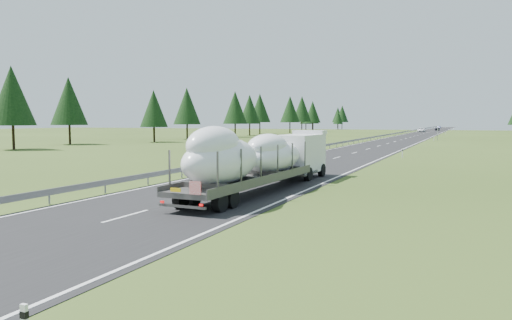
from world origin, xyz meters
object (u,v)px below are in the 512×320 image
at_px(distant_car_blue, 439,127).
at_px(distant_car_dark, 437,129).
at_px(distant_van, 422,130).
at_px(highway_sign, 438,132).
at_px(boat_truck, 262,157).

bearing_deg(distant_car_blue, distant_car_dark, -91.50).
bearing_deg(distant_van, distant_car_blue, 87.57).
bearing_deg(distant_van, highway_sign, -83.99).
bearing_deg(distant_car_dark, boat_truck, -83.83).
bearing_deg(highway_sign, distant_van, 97.08).
distance_m(distant_car_dark, distant_car_blue, 46.97).
bearing_deg(highway_sign, distant_car_blue, 93.02).
relative_size(boat_truck, distant_car_dark, 4.65).
xyz_separation_m(highway_sign, distant_car_blue, (-8.15, 154.59, -1.14)).
height_order(highway_sign, distant_car_blue, highway_sign).
xyz_separation_m(highway_sign, boat_truck, (-4.87, -79.74, 0.17)).
xyz_separation_m(boat_truck, distant_car_blue, (-3.28, 234.33, -1.31)).
bearing_deg(distant_car_dark, distant_car_blue, 98.07).
relative_size(highway_sign, distant_car_dark, 0.68).
xyz_separation_m(highway_sign, distant_car_dark, (-6.25, 107.66, -1.15)).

